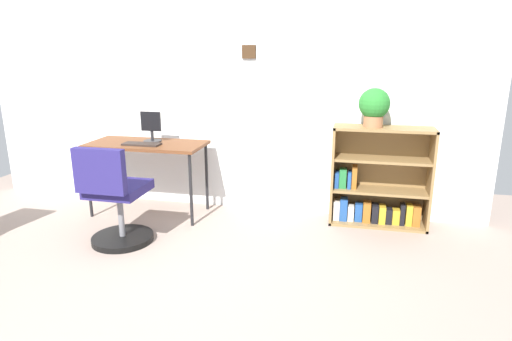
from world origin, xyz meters
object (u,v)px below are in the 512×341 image
monitor (151,128)px  keyboard (142,144)px  desk (147,149)px  office_chair (116,202)px  bookshelf_low (377,183)px  potted_plant_on_shelf (374,106)px

monitor → keyboard: 0.21m
desk → office_chair: bearing=-85.0°
keyboard → bookshelf_low: bearing=8.6°
bookshelf_low → keyboard: bearing=-171.4°
office_chair → keyboard: bearing=95.5°
desk → office_chair: 0.80m
potted_plant_on_shelf → bookshelf_low: bearing=33.7°
desk → bookshelf_low: 2.23m
office_chair → bookshelf_low: 2.35m
desk → monitor: size_ratio=3.83×
bookshelf_low → potted_plant_on_shelf: potted_plant_on_shelf is taller
keyboard → bookshelf_low: (2.20, 0.33, -0.34)m
desk → potted_plant_on_shelf: 2.18m
monitor → bookshelf_low: size_ratio=0.32×
office_chair → bookshelf_low: (2.14, 0.97, 0.02)m
keyboard → office_chair: size_ratio=0.41×
bookshelf_low → potted_plant_on_shelf: size_ratio=2.68×
keyboard → potted_plant_on_shelf: potted_plant_on_shelf is taller
monitor → keyboard: (-0.03, -0.17, -0.13)m
potted_plant_on_shelf → desk: bearing=-175.3°
office_chair → potted_plant_on_shelf: (2.06, 0.92, 0.74)m
desk → monitor: bearing=63.0°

